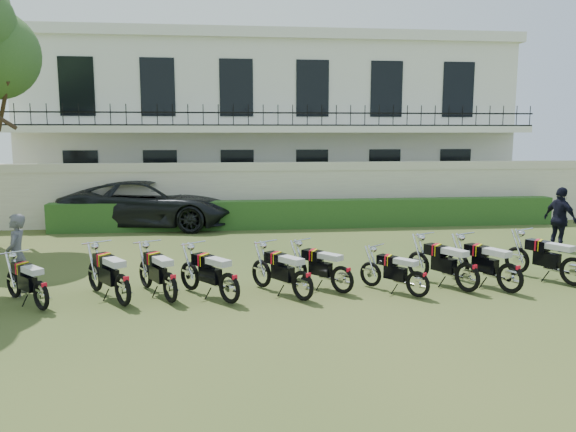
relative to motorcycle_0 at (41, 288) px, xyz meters
name	(u,v)px	position (x,y,z in m)	size (l,w,h in m)	color
ground	(314,281)	(5.52, 1.61, -0.46)	(100.00, 100.00, 0.00)	#2D451B
perimeter_wall	(280,193)	(5.52, 9.61, 0.71)	(30.00, 0.35, 2.30)	beige
hedge	(310,214)	(6.52, 8.81, 0.04)	(18.00, 0.60, 1.00)	#244F1C
building	(267,125)	(5.52, 15.57, 3.25)	(20.40, 9.60, 7.40)	silver
motorcycle_0	(41,288)	(0.00, 0.00, 0.00)	(1.27, 1.43, 1.00)	black
motorcycle_1	(123,282)	(1.50, 0.09, 0.05)	(1.21, 1.74, 1.10)	black
motorcycle_2	(170,280)	(2.40, 0.21, 0.03)	(1.02, 1.77, 1.07)	black
motorcycle_3	(229,281)	(3.57, 0.03, 0.04)	(1.30, 1.60, 1.07)	black
motorcycle_4	(303,278)	(5.03, 0.06, 0.03)	(1.19, 1.64, 1.06)	black
motorcycle_5	(342,273)	(5.93, 0.47, 0.01)	(1.30, 1.46, 1.02)	black
motorcycle_6	(418,278)	(7.42, 0.03, -0.02)	(1.17, 1.40, 0.95)	black
motorcycle_7	(468,270)	(8.59, 0.28, 0.04)	(1.06, 1.81, 1.09)	black
motorcycle_8	(510,271)	(9.45, 0.10, 0.05)	(1.03, 1.85, 1.10)	black
motorcycle_9	(574,265)	(11.12, 0.45, 0.05)	(1.07, 1.83, 1.11)	black
suv	(150,203)	(0.83, 9.65, 0.39)	(2.82, 6.12, 1.70)	black
inspector	(17,255)	(-0.82, 1.21, 0.40)	(0.63, 0.41, 1.72)	slate
officer_5	(560,219)	(13.03, 4.09, 0.46)	(1.08, 0.45, 1.85)	black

